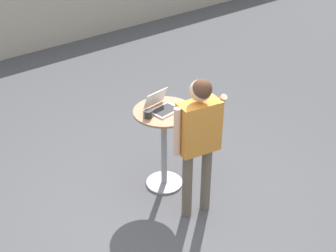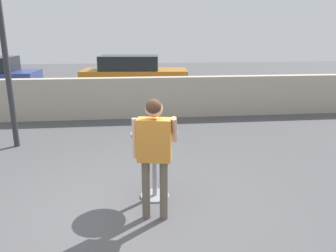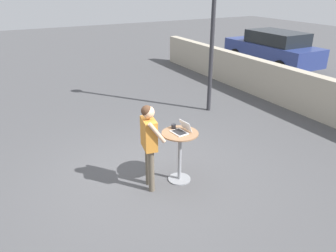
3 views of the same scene
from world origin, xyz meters
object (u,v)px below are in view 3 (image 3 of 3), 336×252
coffee_mug (174,126)px  parked_car_near_street (273,49)px  laptop (181,130)px  standing_person (149,137)px  cafe_table (180,149)px

coffee_mug → parked_car_near_street: size_ratio=0.03×
coffee_mug → parked_car_near_street: parked_car_near_street is taller
laptop → standing_person: bearing=-93.3°
cafe_table → laptop: (-0.01, 0.03, 0.39)m
coffee_mug → standing_person: size_ratio=0.07×
standing_person → parked_car_near_street: standing_person is taller
cafe_table → coffee_mug: bearing=-176.7°
laptop → coffee_mug: bearing=-168.7°
cafe_table → parked_car_near_street: bearing=125.9°
cafe_table → standing_person: 0.73m
standing_person → parked_car_near_street: size_ratio=0.37×
cafe_table → standing_person: bearing=-94.0°
laptop → standing_person: standing_person is taller
cafe_table → coffee_mug: (-0.23, -0.01, 0.39)m
coffee_mug → laptop: bearing=11.3°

